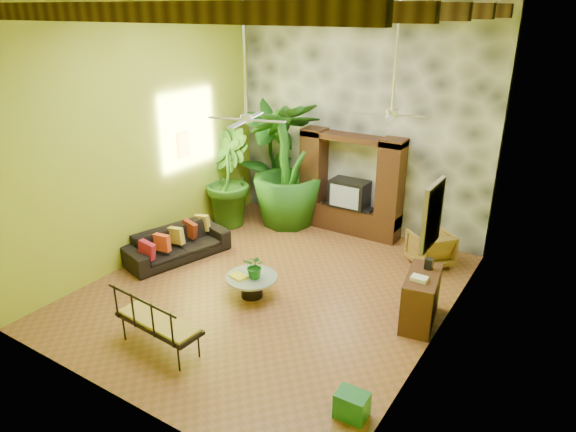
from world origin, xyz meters
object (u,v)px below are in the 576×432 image
Objects in this scene: ceiling_fan_back at (393,101)px; green_bin at (352,405)px; entertainment_center at (350,191)px; ceiling_fan_front at (246,106)px; sofa at (177,244)px; tall_plant_b at (226,178)px; tall_plant_a at (272,158)px; wicker_armchair at (430,248)px; iron_bench at (155,320)px; side_console at (421,298)px; tall_plant_c at (287,165)px; coffee_table at (252,283)px.

green_bin is at bearing -72.57° from ceiling_fan_back.
entertainment_center is 5.96× the size of green_bin.
ceiling_fan_back is at bearing 41.63° from ceiling_fan_front.
ceiling_fan_front is at bearing 148.54° from green_bin.
entertainment_center is at bearing 86.76° from ceiling_fan_front.
entertainment_center is 4.00m from sofa.
tall_plant_b is at bearing 135.51° from ceiling_fan_front.
entertainment_center reaches higher than tall_plant_b.
tall_plant_a reaches higher than entertainment_center.
wicker_armchair is at bearing -44.67° from sofa.
side_console is at bearing 47.49° from iron_bench.
side_console is (1.05, -0.82, -2.97)m from ceiling_fan_back.
tall_plant_b is at bearing 141.93° from green_bin.
tall_plant_a is at bearing 179.64° from entertainment_center.
green_bin is at bearing 10.89° from iron_bench.
wicker_armchair is 4.46m from tall_plant_a.
ceiling_fan_back is 0.82× the size of tall_plant_b.
wicker_armchair is 0.34× the size of tall_plant_b.
ceiling_fan_back reaches higher than tall_plant_c.
coffee_table is 0.86× the size of side_console.
iron_bench is (1.73, -5.65, -0.88)m from tall_plant_a.
ceiling_fan_back is 2.41× the size of wicker_armchair.
wicker_armchair is at bearing -8.76° from tall_plant_a.
tall_plant_c is (1.22, 0.74, 0.33)m from tall_plant_b.
ceiling_fan_front is 1.72× the size of side_console.
green_bin is (3.07, 0.36, -0.36)m from iron_bench.
green_bin is at bearing -50.15° from tall_plant_c.
iron_bench reaches higher than coffee_table.
entertainment_center is 3.65m from coffee_table.
wicker_armchair is 0.71× the size of side_console.
ceiling_fan_front is at bearing -44.49° from tall_plant_b.
wicker_armchair is (0.53, 1.29, -3.05)m from ceiling_fan_back.
side_console is at bearing 53.72° from wicker_armchair.
tall_plant_c is 5.42m from iron_bench.
tall_plant_c is (-3.03, 1.55, -1.94)m from ceiling_fan_back.
tall_plant_a is at bearing 132.19° from green_bin.
sofa is at bearing -20.82° from wicker_armchair.
iron_bench is 4.21m from side_console.
tall_plant_a is (-2.15, 0.01, 0.46)m from entertainment_center.
tall_plant_c reaches higher than entertainment_center.
wicker_armchair is 4.87m from tall_plant_b.
entertainment_center is 2.21× the size of side_console.
tall_plant_c is at bearing 111.78° from coffee_table.
ceiling_fan_back is (1.60, -1.94, 2.44)m from entertainment_center.
ceiling_fan_back is at bearing -10.75° from tall_plant_b.
iron_bench is (-0.42, -5.64, -0.42)m from entertainment_center.
entertainment_center is 3.11× the size of wicker_armchair.
tall_plant_b reaches higher than iron_bench.
entertainment_center is 1.29× the size of ceiling_fan_back.
side_console reaches higher than sofa.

